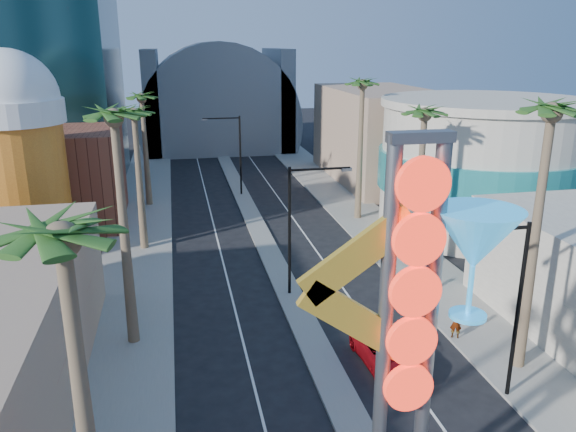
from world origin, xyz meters
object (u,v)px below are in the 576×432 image
object	(u,v)px
pedestrian_b	(415,283)
red_pickup	(388,354)
neon_sign	(435,310)
pedestrian_a	(456,323)

from	to	relation	value
pedestrian_b	red_pickup	bearing A→B (deg)	56.16
neon_sign	red_pickup	size ratio (longest dim) A/B	2.47
pedestrian_a	pedestrian_b	xyz separation A→B (m)	(0.00, 5.12, 0.02)
red_pickup	pedestrian_b	size ratio (longest dim) A/B	3.08
red_pickup	pedestrian_a	size ratio (longest dim) A/B	3.14
neon_sign	red_pickup	xyz separation A→B (m)	(2.14, 8.31, -6.60)
pedestrian_a	pedestrian_b	bearing A→B (deg)	-66.46
neon_sign	pedestrian_a	size ratio (longest dim) A/B	7.77
neon_sign	pedestrian_b	size ratio (longest dim) A/B	7.63
red_pickup	neon_sign	bearing A→B (deg)	-106.86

